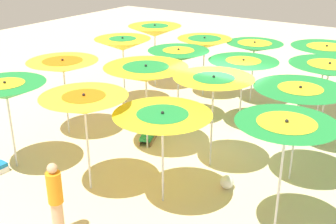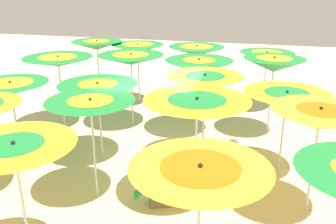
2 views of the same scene
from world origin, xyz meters
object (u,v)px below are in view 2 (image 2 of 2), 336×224
at_px(beach_umbrella_5, 138,48).
at_px(beach_umbrella_18, 320,119).
at_px(beach_umbrella_10, 197,51).
at_px(beach_umbrella_13, 197,109).
at_px(beach_umbrella_2, 11,88).
at_px(beach_umbrella_12, 205,82).
at_px(beach_umbrella_16, 274,65).
at_px(lounger_3, 167,195).
at_px(beach_umbrella_15, 267,57).
at_px(beach_umbrella_7, 98,89).
at_px(lounger_1, 213,101).
at_px(beach_umbrella_6, 131,60).
at_px(beach_umbrella_11, 199,66).
at_px(beach_ball, 233,144).
at_px(lounger_0, 108,100).
at_px(beach_umbrella_1, 58,62).
at_px(beach_umbrella_0, 97,45).
at_px(beach_umbrella_9, 15,156).
at_px(beach_umbrella_14, 200,177).
at_px(beach_umbrella_17, 286,99).

relative_size(beach_umbrella_5, beach_umbrella_18, 1.00).
height_order(beach_umbrella_10, beach_umbrella_13, beach_umbrella_13).
height_order(beach_umbrella_2, beach_umbrella_12, beach_umbrella_12).
relative_size(beach_umbrella_5, beach_umbrella_12, 0.98).
height_order(beach_umbrella_16, lounger_3, beach_umbrella_16).
distance_m(beach_umbrella_12, beach_umbrella_15, 5.27).
bearing_deg(beach_umbrella_2, beach_umbrella_7, 15.27).
bearing_deg(beach_umbrella_18, lounger_1, 114.44).
xyz_separation_m(beach_umbrella_6, beach_umbrella_7, (-0.05, -2.53, -0.29)).
bearing_deg(beach_umbrella_11, beach_umbrella_13, -80.92).
height_order(beach_umbrella_2, beach_umbrella_11, beach_umbrella_11).
bearing_deg(lounger_3, beach_ball, 47.24).
height_order(beach_umbrella_6, beach_umbrella_13, beach_umbrella_6).
distance_m(beach_umbrella_2, lounger_0, 5.23).
height_order(beach_umbrella_1, beach_umbrella_13, beach_umbrella_13).
xyz_separation_m(beach_umbrella_2, beach_umbrella_13, (5.20, -0.88, 0.18)).
distance_m(beach_umbrella_18, beach_ball, 3.84).
xyz_separation_m(beach_umbrella_0, beach_umbrella_18, (7.60, -6.08, -0.12)).
relative_size(beach_umbrella_9, beach_umbrella_10, 1.00).
relative_size(beach_umbrella_9, beach_umbrella_12, 0.98).
bearing_deg(beach_umbrella_11, lounger_0, 155.75).
bearing_deg(beach_umbrella_2, beach_umbrella_13, -9.58).
relative_size(beach_umbrella_10, lounger_1, 1.94).
height_order(beach_umbrella_9, beach_umbrella_11, beach_umbrella_11).
bearing_deg(beach_umbrella_7, beach_ball, 20.90).
distance_m(beach_umbrella_2, beach_umbrella_18, 7.71).
bearing_deg(lounger_0, beach_umbrella_14, 169.74).
xyz_separation_m(beach_umbrella_16, lounger_1, (-2.10, 2.15, -2.07)).
distance_m(beach_umbrella_2, beach_umbrella_16, 7.72).
distance_m(beach_umbrella_7, beach_umbrella_10, 5.18).
relative_size(beach_umbrella_14, beach_umbrella_15, 1.05).
height_order(beach_umbrella_10, lounger_3, beach_umbrella_10).
bearing_deg(beach_umbrella_13, beach_umbrella_16, 69.70).
bearing_deg(beach_umbrella_5, beach_umbrella_13, -61.49).
height_order(beach_umbrella_17, lounger_0, beach_umbrella_17).
bearing_deg(beach_umbrella_10, lounger_0, -170.00).
bearing_deg(beach_umbrella_13, beach_umbrella_9, -130.48).
bearing_deg(beach_umbrella_15, beach_umbrella_14, -95.51).
height_order(beach_umbrella_10, lounger_0, beach_umbrella_10).
bearing_deg(lounger_0, beach_umbrella_15, -119.40).
height_order(beach_umbrella_5, beach_umbrella_6, beach_umbrella_6).
relative_size(beach_umbrella_16, beach_ball, 7.77).
relative_size(beach_umbrella_13, beach_umbrella_17, 1.12).
bearing_deg(beach_umbrella_13, beach_umbrella_14, -78.93).
distance_m(beach_umbrella_5, beach_umbrella_12, 5.47).
distance_m(beach_umbrella_0, beach_umbrella_10, 4.00).
relative_size(beach_umbrella_15, beach_umbrella_17, 1.01).
distance_m(beach_umbrella_1, lounger_1, 6.09).
bearing_deg(beach_umbrella_1, beach_umbrella_16, 9.21).
xyz_separation_m(beach_umbrella_1, beach_umbrella_11, (4.54, 0.63, -0.04)).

